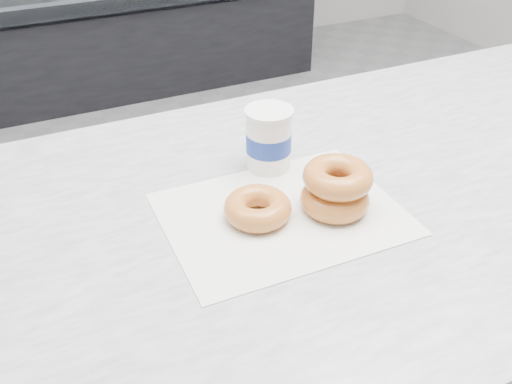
# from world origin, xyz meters

# --- Properties ---
(ground) EXTENTS (5.00, 5.00, 0.00)m
(ground) POSITION_xyz_m (0.00, 0.00, 0.00)
(ground) COLOR gray
(ground) RESTS_ON ground
(counter) EXTENTS (3.06, 0.76, 0.90)m
(counter) POSITION_xyz_m (0.00, -0.60, 0.45)
(counter) COLOR #333335
(counter) RESTS_ON ground
(display_case) EXTENTS (2.40, 0.74, 1.25)m
(display_case) POSITION_xyz_m (0.00, 2.12, 0.49)
(display_case) COLOR black
(display_case) RESTS_ON ground
(wax_paper) EXTENTS (0.34, 0.27, 0.00)m
(wax_paper) POSITION_xyz_m (-0.26, -0.62, 0.90)
(wax_paper) COLOR silver
(wax_paper) RESTS_ON counter
(donut_single) EXTENTS (0.11, 0.11, 0.03)m
(donut_single) POSITION_xyz_m (-0.29, -0.61, 0.92)
(donut_single) COLOR orange
(donut_single) RESTS_ON wax_paper
(donut_stack) EXTENTS (0.14, 0.14, 0.07)m
(donut_stack) POSITION_xyz_m (-0.18, -0.64, 0.94)
(donut_stack) COLOR orange
(donut_stack) RESTS_ON wax_paper
(coffee_cup) EXTENTS (0.08, 0.08, 0.10)m
(coffee_cup) POSITION_xyz_m (-0.21, -0.49, 0.95)
(coffee_cup) COLOR white
(coffee_cup) RESTS_ON counter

